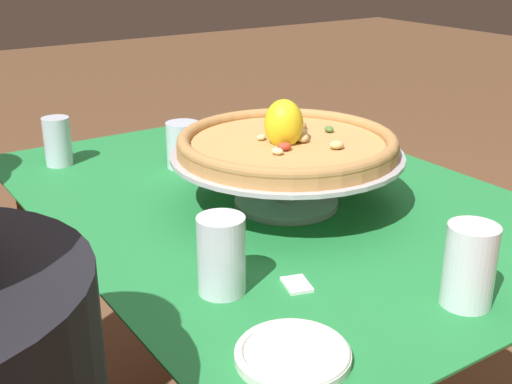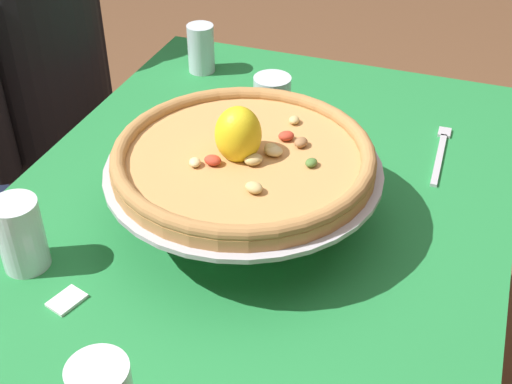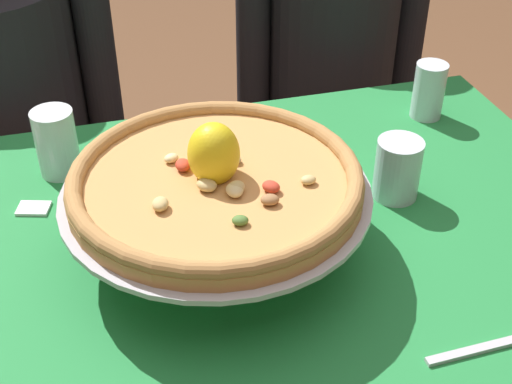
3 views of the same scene
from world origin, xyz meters
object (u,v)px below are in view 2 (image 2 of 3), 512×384
at_px(water_glass_back_right, 201,51).
at_px(sugar_packet, 67,300).
at_px(dinner_fork, 440,152).
at_px(pizza_stand, 245,181).
at_px(water_glass_side_right, 272,103).
at_px(diner_right, 54,125).
at_px(water_glass_back_left, 22,239).
at_px(pizza, 244,156).

distance_m(water_glass_back_right, sugar_packet, 0.75).
bearing_deg(dinner_fork, pizza_stand, 138.55).
height_order(water_glass_side_right, diner_right, diner_right).
xyz_separation_m(water_glass_back_left, diner_right, (0.65, 0.42, -0.26)).
xyz_separation_m(water_glass_back_right, water_glass_back_left, (-0.69, -0.01, 0.00)).
height_order(dinner_fork, diner_right, diner_right).
height_order(pizza, water_glass_back_left, pizza).
relative_size(pizza, dinner_fork, 2.00).
height_order(water_glass_back_left, sugar_packet, water_glass_back_left).
height_order(water_glass_back_right, dinner_fork, water_glass_back_right).
relative_size(pizza_stand, water_glass_side_right, 4.29).
distance_m(water_glass_side_right, dinner_fork, 0.34).
height_order(pizza, water_glass_side_right, pizza).
height_order(pizza_stand, dinner_fork, pizza_stand).
distance_m(pizza_stand, water_glass_back_left, 0.35).
relative_size(water_glass_side_right, dinner_fork, 0.50).
distance_m(pizza, water_glass_back_right, 0.56).
distance_m(pizza, diner_right, 0.89).
bearing_deg(diner_right, pizza_stand, -122.24).
xyz_separation_m(water_glass_side_right, sugar_packet, (-0.57, 0.12, -0.04)).
height_order(water_glass_back_right, water_glass_back_left, water_glass_back_left).
relative_size(dinner_fork, sugar_packet, 4.08).
xyz_separation_m(water_glass_side_right, dinner_fork, (0.00, -0.33, -0.04)).
height_order(pizza_stand, water_glass_back_right, water_glass_back_right).
xyz_separation_m(water_glass_back_right, diner_right, (-0.04, 0.41, -0.26)).
bearing_deg(diner_right, dinner_fork, -97.46).
xyz_separation_m(pizza, water_glass_back_right, (0.48, 0.28, -0.08)).
height_order(pizza_stand, pizza, pizza).
bearing_deg(diner_right, water_glass_back_right, -84.74).
bearing_deg(water_glass_side_right, diner_right, 78.41).
bearing_deg(pizza_stand, water_glass_side_right, 10.83).
relative_size(pizza, water_glass_back_right, 3.76).
distance_m(water_glass_back_right, diner_right, 0.49).
bearing_deg(water_glass_back_right, sugar_packet, -171.50).
bearing_deg(dinner_fork, pizza, 138.51).
height_order(water_glass_side_right, water_glass_back_right, water_glass_back_right).
relative_size(water_glass_side_right, sugar_packet, 2.03).
distance_m(dinner_fork, sugar_packet, 0.73).
relative_size(water_glass_back_right, sugar_packet, 2.17).
height_order(sugar_packet, diner_right, diner_right).
height_order(pizza_stand, diner_right, diner_right).
distance_m(water_glass_back_right, dinner_fork, 0.59).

